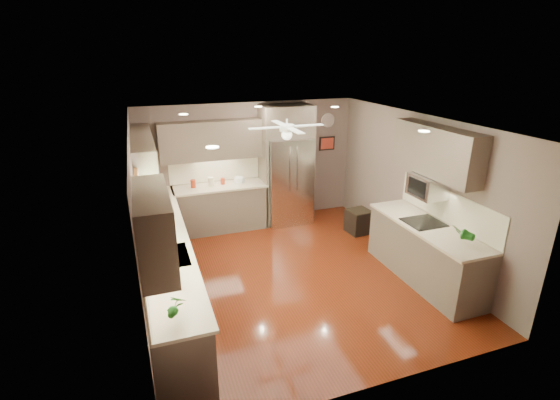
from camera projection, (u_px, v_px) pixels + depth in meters
floor at (292, 275)px, 6.65m from camera, size 5.00×5.00×0.00m
ceiling at (294, 122)px, 5.79m from camera, size 5.00×5.00×0.00m
wall_back at (250, 163)px, 8.43m from camera, size 4.50×0.00×4.50m
wall_front at (385, 288)px, 4.01m from camera, size 4.50×0.00×4.50m
wall_left at (139, 223)px, 5.52m from camera, size 0.00×5.00×5.00m
wall_right at (416, 188)px, 6.92m from camera, size 0.00×5.00×5.00m
canister_a at (193, 184)px, 7.89m from camera, size 0.13×0.13×0.16m
canister_c at (211, 182)px, 7.95m from camera, size 0.14×0.14×0.19m
canister_d at (223, 181)px, 8.10m from camera, size 0.11×0.11×0.13m
soap_bottle at (154, 236)px, 5.63m from camera, size 0.12×0.12×0.20m
potted_plant_left at (177, 306)px, 3.97m from camera, size 0.20×0.17×0.33m
potted_plant_right at (462, 233)px, 5.54m from camera, size 0.23×0.20×0.34m
bowl at (240, 182)px, 8.19m from camera, size 0.30×0.30×0.06m
left_run at (166, 264)px, 6.01m from camera, size 0.65×4.70×1.45m
back_run at (220, 207)px, 8.21m from camera, size 1.85×0.65×1.45m
uppers at (234, 157)px, 6.40m from camera, size 4.50×4.70×0.95m
window at (140, 216)px, 4.98m from camera, size 0.05×1.12×0.92m
sink at (169, 258)px, 5.29m from camera, size 0.50×0.70×0.32m
refrigerator at (287, 167)px, 8.37m from camera, size 1.06×0.75×2.45m
right_run at (425, 251)px, 6.38m from camera, size 0.70×2.20×1.45m
microwave at (428, 186)px, 6.28m from camera, size 0.43×0.55×0.34m
ceiling_fan at (287, 130)px, 6.11m from camera, size 1.18×1.18×0.32m
recessed_lights at (282, 118)px, 6.13m from camera, size 2.84×3.14×0.01m
wall_clock at (328, 120)px, 8.68m from camera, size 0.30×0.03×0.30m
framed_print at (327, 143)px, 8.85m from camera, size 0.36×0.03×0.30m
stool at (359, 221)px, 8.13m from camera, size 0.46×0.46×0.49m
paper_towel at (172, 272)px, 4.63m from camera, size 0.12×0.12×0.30m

